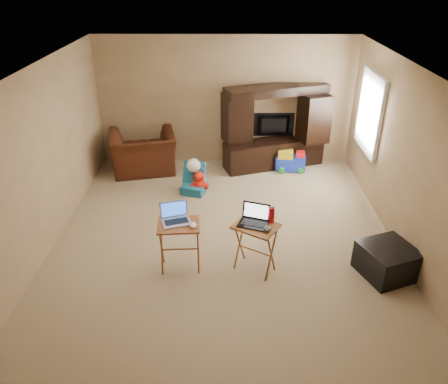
{
  "coord_description": "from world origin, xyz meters",
  "views": [
    {
      "loc": [
        0.05,
        -5.63,
        3.68
      ],
      "look_at": [
        0.0,
        -0.2,
        0.8
      ],
      "focal_mm": 35.0,
      "sensor_mm": 36.0,
      "label": 1
    }
  ],
  "objects_px": {
    "television": "(274,126)",
    "mouse_left": "(193,225)",
    "push_toy": "(291,160)",
    "tray_table_left": "(180,246)",
    "ottoman": "(387,261)",
    "entertainment_center": "(275,127)",
    "laptop_left": "(176,215)",
    "child_rocker": "(194,179)",
    "mouse_right": "(267,229)",
    "laptop_right": "(253,217)",
    "recliner": "(143,152)",
    "tray_table_right": "(255,248)",
    "plush_toy": "(199,182)",
    "water_bottle": "(272,215)"
  },
  "relations": [
    {
      "from": "mouse_right",
      "to": "laptop_left",
      "type": "bearing_deg",
      "value": 171.57
    },
    {
      "from": "television",
      "to": "push_toy",
      "type": "distance_m",
      "value": 0.77
    },
    {
      "from": "entertainment_center",
      "to": "child_rocker",
      "type": "relative_size",
      "value": 3.74
    },
    {
      "from": "tray_table_left",
      "to": "mouse_left",
      "type": "xyz_separation_m",
      "value": [
        0.19,
        -0.07,
        0.38
      ]
    },
    {
      "from": "mouse_left",
      "to": "water_bottle",
      "type": "height_order",
      "value": "water_bottle"
    },
    {
      "from": "recliner",
      "to": "mouse_right",
      "type": "height_order",
      "value": "recliner"
    },
    {
      "from": "tray_table_left",
      "to": "laptop_left",
      "type": "xyz_separation_m",
      "value": [
        -0.03,
        0.03,
        0.47
      ]
    },
    {
      "from": "television",
      "to": "mouse_right",
      "type": "distance_m",
      "value": 3.72
    },
    {
      "from": "entertainment_center",
      "to": "laptop_left",
      "type": "distance_m",
      "value": 3.68
    },
    {
      "from": "child_rocker",
      "to": "laptop_left",
      "type": "distance_m",
      "value": 2.23
    },
    {
      "from": "entertainment_center",
      "to": "recliner",
      "type": "relative_size",
      "value": 1.64
    },
    {
      "from": "television",
      "to": "mouse_left",
      "type": "relative_size",
      "value": 5.81
    },
    {
      "from": "television",
      "to": "push_toy",
      "type": "xyz_separation_m",
      "value": [
        0.32,
        -0.42,
        -0.56
      ]
    },
    {
      "from": "push_toy",
      "to": "mouse_left",
      "type": "bearing_deg",
      "value": -110.3
    },
    {
      "from": "child_rocker",
      "to": "water_bottle",
      "type": "xyz_separation_m",
      "value": [
        1.17,
        -2.13,
        0.54
      ]
    },
    {
      "from": "child_rocker",
      "to": "laptop_left",
      "type": "relative_size",
      "value": 1.45
    },
    {
      "from": "tray_table_left",
      "to": "laptop_right",
      "type": "bearing_deg",
      "value": -4.11
    },
    {
      "from": "entertainment_center",
      "to": "tray_table_left",
      "type": "relative_size",
      "value": 2.84
    },
    {
      "from": "tray_table_left",
      "to": "laptop_right",
      "type": "relative_size",
      "value": 1.92
    },
    {
      "from": "tray_table_left",
      "to": "laptop_left",
      "type": "relative_size",
      "value": 1.91
    },
    {
      "from": "ottoman",
      "to": "laptop_right",
      "type": "xyz_separation_m",
      "value": [
        -1.77,
        0.1,
        0.61
      ]
    },
    {
      "from": "mouse_right",
      "to": "mouse_left",
      "type": "bearing_deg",
      "value": 175.65
    },
    {
      "from": "laptop_left",
      "to": "television",
      "type": "bearing_deg",
      "value": 47.91
    },
    {
      "from": "plush_toy",
      "to": "entertainment_center",
      "type": "bearing_deg",
      "value": 38.93
    },
    {
      "from": "television",
      "to": "tray_table_right",
      "type": "distance_m",
      "value": 3.64
    },
    {
      "from": "recliner",
      "to": "child_rocker",
      "type": "xyz_separation_m",
      "value": [
        1.03,
        -0.9,
        -0.13
      ]
    },
    {
      "from": "mouse_right",
      "to": "entertainment_center",
      "type": "bearing_deg",
      "value": 83.14
    },
    {
      "from": "ottoman",
      "to": "tray_table_left",
      "type": "distance_m",
      "value": 2.73
    },
    {
      "from": "water_bottle",
      "to": "mouse_left",
      "type": "bearing_deg",
      "value": -172.68
    },
    {
      "from": "tray_table_left",
      "to": "ottoman",
      "type": "bearing_deg",
      "value": -6.1
    },
    {
      "from": "television",
      "to": "tray_table_right",
      "type": "relative_size",
      "value": 1.19
    },
    {
      "from": "tray_table_left",
      "to": "mouse_left",
      "type": "relative_size",
      "value": 4.92
    },
    {
      "from": "plush_toy",
      "to": "laptop_right",
      "type": "relative_size",
      "value": 1.11
    },
    {
      "from": "tray_table_left",
      "to": "entertainment_center",
      "type": "bearing_deg",
      "value": 61.24
    },
    {
      "from": "ottoman",
      "to": "laptop_right",
      "type": "relative_size",
      "value": 1.76
    },
    {
      "from": "recliner",
      "to": "ottoman",
      "type": "xyz_separation_m",
      "value": [
        3.74,
        -3.18,
        -0.19
      ]
    },
    {
      "from": "television",
      "to": "tray_table_right",
      "type": "height_order",
      "value": "television"
    },
    {
      "from": "television",
      "to": "mouse_left",
      "type": "bearing_deg",
      "value": 67.3
    },
    {
      "from": "entertainment_center",
      "to": "laptop_left",
      "type": "bearing_deg",
      "value": -133.94
    },
    {
      "from": "plush_toy",
      "to": "tray_table_right",
      "type": "bearing_deg",
      "value": -68.54
    },
    {
      "from": "child_rocker",
      "to": "tray_table_right",
      "type": "distance_m",
      "value": 2.41
    },
    {
      "from": "entertainment_center",
      "to": "ottoman",
      "type": "bearing_deg",
      "value": -89.76
    },
    {
      "from": "mouse_right",
      "to": "water_bottle",
      "type": "relative_size",
      "value": 0.66
    },
    {
      "from": "tray_table_right",
      "to": "laptop_left",
      "type": "height_order",
      "value": "laptop_left"
    },
    {
      "from": "recliner",
      "to": "laptop_left",
      "type": "xyz_separation_m",
      "value": [
        0.98,
        -3.05,
        0.43
      ]
    },
    {
      "from": "recliner",
      "to": "plush_toy",
      "type": "height_order",
      "value": "recliner"
    },
    {
      "from": "entertainment_center",
      "to": "recliner",
      "type": "distance_m",
      "value": 2.61
    },
    {
      "from": "ottoman",
      "to": "mouse_left",
      "type": "distance_m",
      "value": 2.59
    },
    {
      "from": "recliner",
      "to": "plush_toy",
      "type": "bearing_deg",
      "value": 129.6
    },
    {
      "from": "entertainment_center",
      "to": "tray_table_left",
      "type": "bearing_deg",
      "value": -133.32
    }
  ]
}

